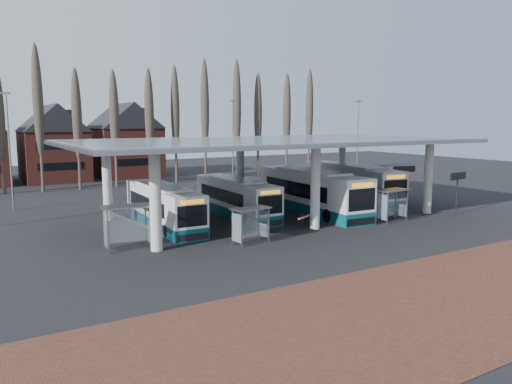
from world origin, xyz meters
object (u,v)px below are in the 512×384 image
bus_0 (163,207)px  shelter_2 (391,198)px  bus_1 (236,198)px  bus_3 (351,184)px  shelter_0 (127,217)px  shelter_1 (250,217)px  bus_2 (311,192)px

bus_0 → shelter_2: 17.43m
bus_0 → bus_1: bearing=10.5°
bus_0 → bus_3: (19.66, 1.55, 0.25)m
bus_3 → shelter_0: 24.84m
bus_3 → shelter_2: bearing=-106.3°
bus_0 → bus_1: (6.70, 1.07, -0.00)m
shelter_0 → bus_3: bearing=21.4°
bus_3 → shelter_0: bearing=-157.3°
shelter_0 → shelter_1: 7.61m
bus_3 → shelter_0: (-23.92, -6.68, 0.27)m
bus_1 → bus_3: (12.96, 0.48, 0.26)m
bus_1 → shelter_2: bearing=-41.1°
bus_2 → bus_3: bearing=24.2°
bus_0 → bus_1: size_ratio=1.00×
bus_3 → bus_2: bearing=-151.8°
bus_3 → shelter_2: (-3.87, -8.94, 0.14)m
bus_0 → bus_3: size_ratio=0.84×
bus_1 → shelter_2: (9.08, -8.46, 0.39)m
bus_3 → shelter_1: size_ratio=5.05×
bus_2 → shelter_2: size_ratio=4.68×
bus_0 → shelter_0: bearing=-128.4°
bus_0 → bus_3: bearing=5.9°
shelter_1 → bus_2: bearing=27.0°
shelter_1 → shelter_0: bearing=153.0°
bus_1 → bus_3: bearing=4.0°
bus_3 → shelter_2: size_ratio=4.67×
bus_0 → bus_2: 12.88m
bus_3 → shelter_0: bus_3 is taller
bus_1 → bus_3: size_ratio=0.84×
bus_1 → shelter_1: (-3.83, -8.83, 0.24)m
bus_0 → bus_3: 19.72m
bus_1 → bus_2: bearing=-17.4°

